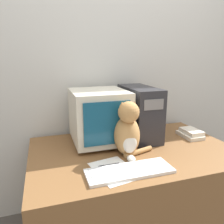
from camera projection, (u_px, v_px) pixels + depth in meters
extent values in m
cube|color=silver|center=(111.00, 67.00, 1.89)|extent=(7.00, 0.05, 2.50)
cube|color=brown|center=(132.00, 192.00, 1.63)|extent=(1.42, 0.90, 0.70)
cube|color=beige|center=(99.00, 140.00, 1.67)|extent=(0.28, 0.26, 0.02)
cube|color=beige|center=(99.00, 115.00, 1.62)|extent=(0.39, 0.43, 0.37)
cube|color=navy|center=(107.00, 124.00, 1.42)|extent=(0.31, 0.01, 0.29)
cube|color=#28282D|center=(139.00, 113.00, 1.73)|extent=(0.21, 0.45, 0.41)
cube|color=slate|center=(154.00, 105.00, 1.49)|extent=(0.15, 0.01, 0.07)
cube|color=silver|center=(130.00, 171.00, 1.22)|extent=(0.49, 0.17, 0.02)
cube|color=silver|center=(130.00, 169.00, 1.22)|extent=(0.44, 0.14, 0.00)
ellipsoid|color=#B7844C|center=(127.00, 136.00, 1.43)|extent=(0.19, 0.21, 0.26)
ellipsoid|color=beige|center=(130.00, 142.00, 1.37)|extent=(0.10, 0.06, 0.14)
sphere|color=#B7844C|center=(129.00, 112.00, 1.36)|extent=(0.15, 0.15, 0.14)
cone|color=#B7844C|center=(122.00, 104.00, 1.34)|extent=(0.03, 0.03, 0.03)
cone|color=#B7844C|center=(134.00, 104.00, 1.35)|extent=(0.03, 0.03, 0.03)
ellipsoid|color=beige|center=(131.00, 159.00, 1.35)|extent=(0.06, 0.08, 0.04)
cylinder|color=#B7844C|center=(138.00, 152.00, 1.46)|extent=(0.23, 0.10, 0.03)
cube|color=beige|center=(190.00, 135.00, 1.77)|extent=(0.14, 0.21, 0.03)
cube|color=beige|center=(191.00, 131.00, 1.77)|extent=(0.12, 0.18, 0.03)
cylinder|color=black|center=(109.00, 165.00, 1.30)|extent=(0.13, 0.01, 0.01)
cube|color=white|center=(114.00, 170.00, 1.25)|extent=(0.26, 0.33, 0.00)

